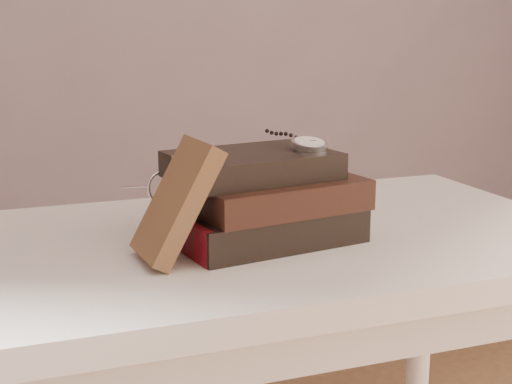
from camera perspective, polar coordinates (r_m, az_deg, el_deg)
name	(u,v)px	position (r m, az deg, el deg)	size (l,w,h in m)	color
table	(271,288)	(1.20, 1.18, -7.38)	(1.00, 0.60, 0.75)	silver
book_stack	(263,199)	(1.12, 0.55, -0.55)	(0.30, 0.22, 0.14)	black
journal	(177,201)	(1.02, -6.10, -0.72)	(0.03, 0.11, 0.18)	#462E1B
pocket_watch	(308,144)	(1.13, 4.02, 3.72)	(0.06, 0.16, 0.02)	silver
eyeglasses	(179,186)	(1.15, -5.89, 0.48)	(0.13, 0.15, 0.05)	silver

